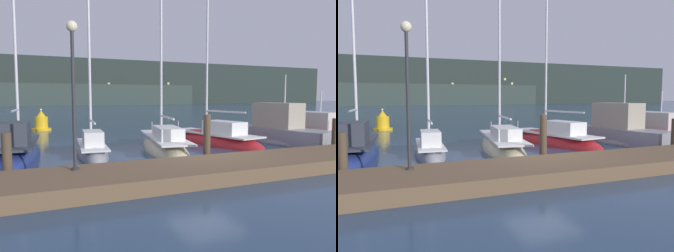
{
  "view_description": "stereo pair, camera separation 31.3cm",
  "coord_description": "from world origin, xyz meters",
  "views": [
    {
      "loc": [
        -6.37,
        -10.92,
        2.6
      ],
      "look_at": [
        0.0,
        3.7,
        1.2
      ],
      "focal_mm": 35.0,
      "sensor_mm": 36.0,
      "label": 1
    },
    {
      "loc": [
        -6.09,
        -11.04,
        2.6
      ],
      "look_at": [
        0.0,
        3.7,
        1.2
      ],
      "focal_mm": 35.0,
      "sensor_mm": 36.0,
      "label": 2
    }
  ],
  "objects": [
    {
      "name": "hillside_backdrop",
      "position": [
        -3.06,
        109.84,
        7.35
      ],
      "size": [
        240.0,
        23.0,
        15.96
      ],
      "color": "#28332D",
      "rests_on": "ground"
    },
    {
      "name": "dock_lamppost",
      "position": [
        -5.08,
        -1.03,
        3.33
      ],
      "size": [
        0.32,
        0.32,
        4.34
      ],
      "color": "#2D2D33",
      "rests_on": "dock"
    },
    {
      "name": "mooring_pile_1",
      "position": [
        -6.93,
        -0.05,
        0.77
      ],
      "size": [
        0.28,
        0.28,
        1.54
      ],
      "primitive_type": "cylinder",
      "color": "#4C3D2D",
      "rests_on": "ground"
    },
    {
      "name": "sailboat_berth_6",
      "position": [
        3.35,
        4.89,
        0.12
      ],
      "size": [
        3.26,
        7.57,
        9.19
      ],
      "color": "red",
      "rests_on": "ground"
    },
    {
      "name": "sailboat_berth_4",
      "position": [
        -3.69,
        3.82,
        0.13
      ],
      "size": [
        1.84,
        5.13,
        8.38
      ],
      "color": "gray",
      "rests_on": "ground"
    },
    {
      "name": "motorboat_berth_8",
      "position": [
        10.13,
        3.61,
        0.27
      ],
      "size": [
        3.49,
        7.51,
        3.6
      ],
      "color": "red",
      "rests_on": "ground"
    },
    {
      "name": "sailboat_berth_3",
      "position": [
        -6.74,
        4.41,
        0.16
      ],
      "size": [
        2.29,
        6.55,
        8.47
      ],
      "color": "navy",
      "rests_on": "ground"
    },
    {
      "name": "dock",
      "position": [
        0.0,
        -1.7,
        0.23
      ],
      "size": [
        35.73,
        2.8,
        0.45
      ],
      "primitive_type": "cube",
      "color": "brown",
      "rests_on": "ground"
    },
    {
      "name": "mooring_pile_3",
      "position": [
        6.93,
        -0.05,
        0.81
      ],
      "size": [
        0.28,
        0.28,
        1.62
      ],
      "primitive_type": "cylinder",
      "color": "#4C3D2D",
      "rests_on": "ground"
    },
    {
      "name": "mooring_pile_2",
      "position": [
        0.0,
        -0.05,
        0.97
      ],
      "size": [
        0.28,
        0.28,
        1.94
      ],
      "primitive_type": "cylinder",
      "color": "#4C3D2D",
      "rests_on": "ground"
    },
    {
      "name": "channel_buoy",
      "position": [
        -5.27,
        16.63,
        0.61
      ],
      "size": [
        1.49,
        1.49,
        1.71
      ],
      "color": "gold",
      "rests_on": "ground"
    },
    {
      "name": "sailboat_berth_5",
      "position": [
        -0.19,
        3.76,
        0.13
      ],
      "size": [
        3.21,
        7.81,
        11.65
      ],
      "color": "beige",
      "rests_on": "ground"
    },
    {
      "name": "ground_plane",
      "position": [
        0.0,
        0.0,
        0.0
      ],
      "size": [
        400.0,
        400.0,
        0.0
      ],
      "primitive_type": "plane",
      "color": "navy"
    },
    {
      "name": "motorboat_berth_7",
      "position": [
        7.17,
        3.51,
        0.44
      ],
      "size": [
        2.75,
        6.42,
        4.43
      ],
      "color": "gray",
      "rests_on": "ground"
    }
  ]
}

